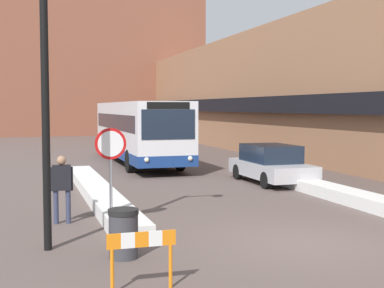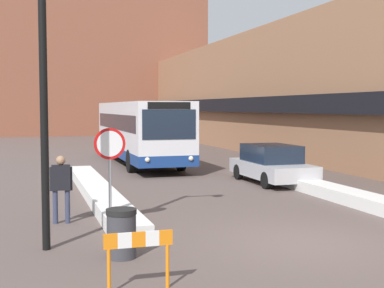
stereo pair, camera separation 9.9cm
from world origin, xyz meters
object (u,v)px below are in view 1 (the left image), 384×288
object	(u,v)px
city_bus	(138,130)
street_lamp	(59,50)
stop_sign	(111,155)
pedestrian	(62,183)
trash_bin	(123,233)
construction_barricade	(142,249)
parked_car_front	(271,164)

from	to	relation	value
city_bus	street_lamp	bearing A→B (deg)	-106.98
city_bus	street_lamp	world-z (taller)	street_lamp
city_bus	stop_sign	size ratio (longest dim) A/B	5.16
city_bus	pedestrian	distance (m)	14.43
city_bus	trash_bin	world-z (taller)	city_bus
street_lamp	construction_barricade	world-z (taller)	street_lamp
city_bus	construction_barricade	world-z (taller)	city_bus
city_bus	pedestrian	xyz separation A→B (m)	(-4.73, -13.61, -0.69)
city_bus	trash_bin	distance (m)	17.56
stop_sign	construction_barricade	size ratio (longest dim) A/B	2.18
parked_car_front	construction_barricade	distance (m)	12.73
city_bus	stop_sign	distance (m)	14.76
street_lamp	construction_barricade	xyz separation A→B (m)	(1.03, -2.96, -3.37)
trash_bin	street_lamp	bearing A→B (deg)	136.08
city_bus	trash_bin	size ratio (longest dim) A/B	13.02
stop_sign	construction_barricade	distance (m)	4.83
city_bus	construction_barricade	size ratio (longest dim) A/B	11.24
parked_car_front	trash_bin	xyz separation A→B (m)	(-7.23, -8.52, -0.25)
stop_sign	pedestrian	world-z (taller)	stop_sign
pedestrian	trash_bin	size ratio (longest dim) A/B	1.78
parked_car_front	trash_bin	world-z (taller)	parked_car_front
street_lamp	pedestrian	bearing A→B (deg)	86.07
stop_sign	construction_barricade	bearing A→B (deg)	-93.04
stop_sign	pedestrian	bearing A→B (deg)	147.94
stop_sign	trash_bin	distance (m)	3.07
city_bus	street_lamp	distance (m)	16.95
stop_sign	street_lamp	size ratio (longest dim) A/B	0.37
pedestrian	construction_barricade	distance (m)	5.48
city_bus	street_lamp	size ratio (longest dim) A/B	1.89
pedestrian	construction_barricade	world-z (taller)	pedestrian
city_bus	trash_bin	bearing A→B (deg)	-102.59
street_lamp	construction_barricade	bearing A→B (deg)	-70.75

